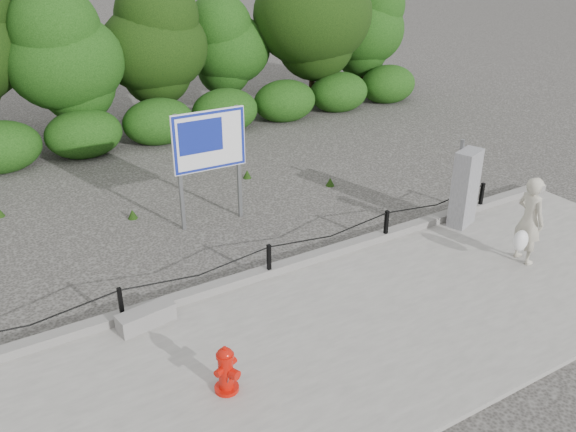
# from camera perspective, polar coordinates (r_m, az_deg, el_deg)

# --- Properties ---
(ground) EXTENTS (90.00, 90.00, 0.00)m
(ground) POSITION_cam_1_polar(r_m,az_deg,el_deg) (10.33, -1.76, -6.03)
(ground) COLOR #2D2B28
(ground) RESTS_ON ground
(sidewalk) EXTENTS (14.00, 4.00, 0.08)m
(sidewalk) POSITION_cam_1_polar(r_m,az_deg,el_deg) (8.93, 4.74, -11.62)
(sidewalk) COLOR gray
(sidewalk) RESTS_ON ground
(curb) EXTENTS (14.00, 0.22, 0.14)m
(curb) POSITION_cam_1_polar(r_m,az_deg,el_deg) (10.29, -1.91, -5.20)
(curb) COLOR slate
(curb) RESTS_ON sidewalk
(chain_barrier) EXTENTS (10.06, 0.06, 0.60)m
(chain_barrier) POSITION_cam_1_polar(r_m,az_deg,el_deg) (10.10, -1.80, -3.83)
(chain_barrier) COLOR black
(chain_barrier) RESTS_ON sidewalk
(treeline) EXTENTS (20.11, 4.02, 5.18)m
(treeline) POSITION_cam_1_polar(r_m,az_deg,el_deg) (17.63, -14.04, 15.91)
(treeline) COLOR black
(treeline) RESTS_ON ground
(fire_hydrant) EXTENTS (0.42, 0.42, 0.67)m
(fire_hydrant) POSITION_cam_1_polar(r_m,az_deg,el_deg) (7.90, -5.81, -14.14)
(fire_hydrant) COLOR red
(fire_hydrant) RESTS_ON sidewalk
(pedestrian) EXTENTS (0.71, 0.61, 1.57)m
(pedestrian) POSITION_cam_1_polar(r_m,az_deg,el_deg) (11.16, 21.62, -0.46)
(pedestrian) COLOR #B3AD99
(pedestrian) RESTS_ON sidewalk
(concrete_block) EXTENTS (0.89, 0.41, 0.27)m
(concrete_block) POSITION_cam_1_polar(r_m,az_deg,el_deg) (9.31, -13.13, -9.22)
(concrete_block) COLOR gray
(concrete_block) RESTS_ON sidewalk
(utility_cabinet) EXTENTS (0.66, 0.51, 1.68)m
(utility_cabinet) POSITION_cam_1_polar(r_m,az_deg,el_deg) (12.16, 16.22, 2.52)
(utility_cabinet) COLOR #98989B
(utility_cabinet) RESTS_ON sidewalk
(advertising_sign) EXTENTS (1.45, 0.17, 2.32)m
(advertising_sign) POSITION_cam_1_polar(r_m,az_deg,el_deg) (11.66, -7.40, 6.54)
(advertising_sign) COLOR slate
(advertising_sign) RESTS_ON ground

